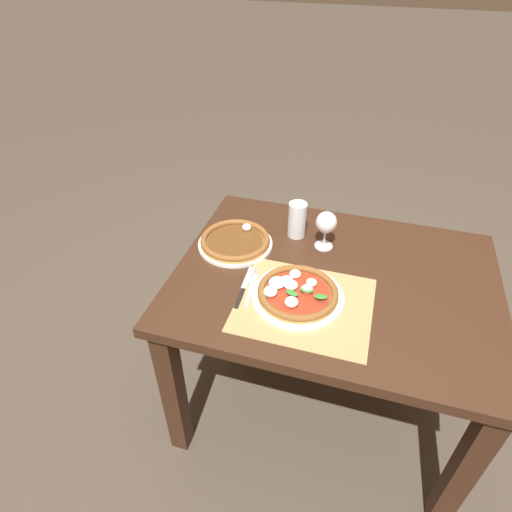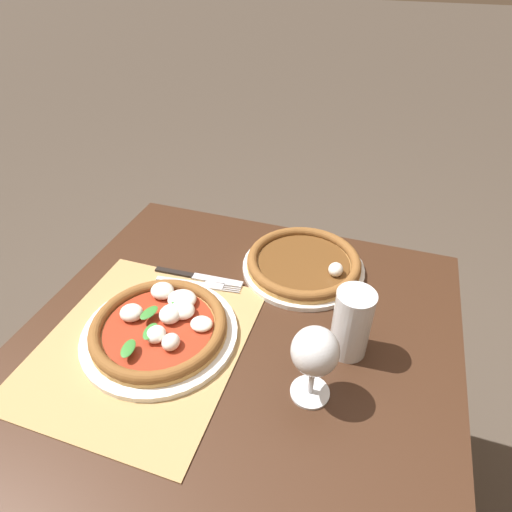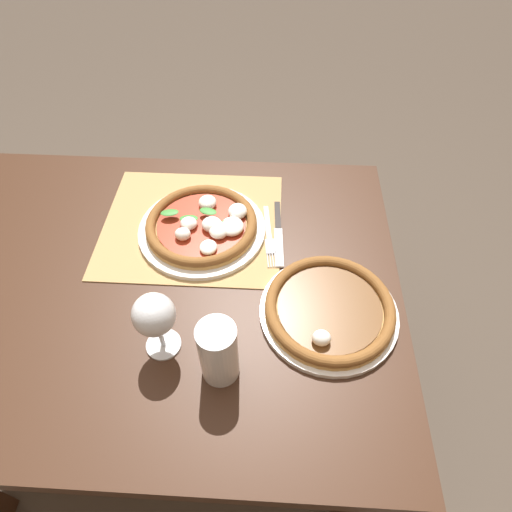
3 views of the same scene
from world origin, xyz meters
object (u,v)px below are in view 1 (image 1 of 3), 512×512
Objects in this scene: pizza_near at (297,293)px; knife at (244,286)px; pint_glass at (297,220)px; wine_glass at (326,224)px; fork at (252,286)px; pizza_far at (235,241)px.

knife is (-0.18, -0.00, -0.02)m from pizza_near.
pint_glass reaches higher than pizza_near.
knife is at bearing -125.15° from wine_glass.
knife reaches higher than fork.
pizza_far is at bearing 115.99° from knife.
pizza_near is 1.55× the size of fork.
pizza_near is at bearing -37.33° from pizza_far.
wine_glass is 0.13m from pint_glass.
pizza_near is 0.18m from knife.
knife is at bearing -153.85° from fork.
wine_glass is at bearing 56.75° from fork.
pint_glass is at bearing 102.57° from pizza_near.
wine_glass is at bearing 54.85° from knife.
pizza_far reaches higher than fork.
fork is (-0.16, 0.01, -0.02)m from pizza_near.
pizza_far is at bearing 121.70° from fork.
fork is at bearing 176.82° from pizza_near.
fork is 0.93× the size of knife.
fork is at bearing -123.25° from wine_glass.
wine_glass reaches higher than knife.
pint_glass is 0.37m from fork.
wine_glass is 0.72× the size of knife.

